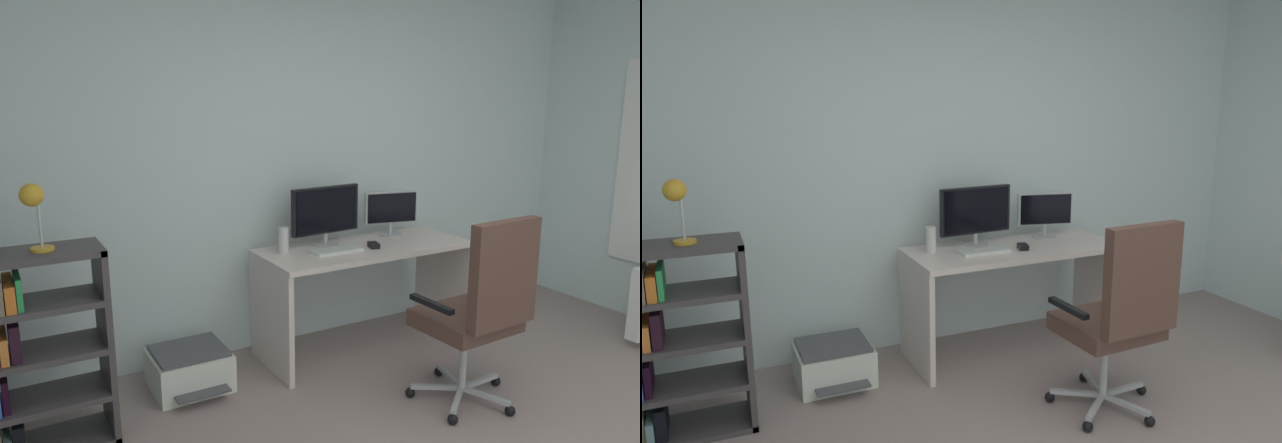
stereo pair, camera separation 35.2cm
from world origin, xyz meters
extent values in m
cube|color=silver|center=(0.00, 2.40, 1.37)|extent=(5.13, 0.10, 2.75)
cube|color=silver|center=(0.33, 1.94, 0.73)|extent=(1.47, 0.61, 0.04)
cube|color=silver|center=(-0.39, 1.94, 0.36)|extent=(0.04, 0.58, 0.71)
cube|color=silver|center=(1.05, 1.94, 0.36)|extent=(0.04, 0.58, 0.71)
cylinder|color=#B2B5B7|center=(0.11, 2.09, 0.76)|extent=(0.18, 0.18, 0.01)
cylinder|color=#B2B5B7|center=(0.11, 2.09, 0.80)|extent=(0.03, 0.03, 0.08)
cube|color=black|center=(0.11, 2.09, 1.00)|extent=(0.53, 0.07, 0.32)
cube|color=black|center=(0.11, 2.07, 1.00)|extent=(0.49, 0.04, 0.30)
cylinder|color=#B2B5B7|center=(0.67, 2.09, 0.76)|extent=(0.18, 0.18, 0.01)
cylinder|color=#B2B5B7|center=(0.67, 2.09, 0.81)|extent=(0.03, 0.03, 0.09)
cube|color=#B7BABC|center=(0.67, 2.09, 0.96)|extent=(0.40, 0.12, 0.23)
cube|color=black|center=(0.66, 2.07, 0.96)|extent=(0.37, 0.09, 0.21)
cube|color=silver|center=(0.08, 1.89, 0.76)|extent=(0.34, 0.13, 0.02)
cube|color=black|center=(0.35, 1.86, 0.77)|extent=(0.08, 0.11, 0.03)
cylinder|color=silver|center=(-0.24, 2.04, 0.84)|extent=(0.07, 0.07, 0.17)
cube|color=#B7BABC|center=(0.57, 1.05, 0.07)|extent=(0.30, 0.04, 0.02)
sphere|color=black|center=(0.72, 1.05, 0.03)|extent=(0.06, 0.06, 0.06)
cube|color=#B7BABC|center=(0.47, 1.18, 0.07)|extent=(0.11, 0.30, 0.02)
sphere|color=black|center=(0.51, 1.33, 0.03)|extent=(0.06, 0.06, 0.06)
cube|color=#B7BABC|center=(0.30, 1.12, 0.07)|extent=(0.27, 0.19, 0.02)
sphere|color=black|center=(0.17, 1.21, 0.03)|extent=(0.06, 0.06, 0.06)
cube|color=#B7BABC|center=(0.31, 0.95, 0.07)|extent=(0.25, 0.21, 0.02)
sphere|color=black|center=(0.19, 0.85, 0.03)|extent=(0.06, 0.06, 0.06)
cube|color=#B7BABC|center=(0.48, 0.90, 0.07)|extent=(0.13, 0.29, 0.02)
sphere|color=black|center=(0.53, 0.76, 0.03)|extent=(0.06, 0.06, 0.06)
cylinder|color=#B7BABC|center=(0.43, 1.04, 0.26)|extent=(0.04, 0.04, 0.38)
cube|color=brown|center=(0.43, 1.04, 0.50)|extent=(0.52, 0.47, 0.10)
cube|color=brown|center=(0.44, 0.79, 0.84)|extent=(0.46, 0.09, 0.58)
cube|color=black|center=(0.15, 1.03, 0.65)|extent=(0.05, 0.32, 0.03)
cube|color=black|center=(0.70, 1.05, 0.65)|extent=(0.05, 0.32, 0.03)
cube|color=#423C3E|center=(-1.44, 1.73, 0.52)|extent=(0.03, 0.33, 1.04)
cube|color=#423C3E|center=(-1.81, 1.73, 1.02)|extent=(0.78, 0.33, 0.03)
cube|color=#423C3E|center=(-1.81, 1.73, 0.02)|extent=(0.78, 0.33, 0.03)
cube|color=#423C3E|center=(-1.81, 1.73, 0.27)|extent=(0.71, 0.33, 0.03)
cube|color=#423C3E|center=(-1.81, 1.73, 0.52)|extent=(0.71, 0.33, 0.03)
cube|color=#423C3E|center=(-1.81, 1.73, 0.77)|extent=(0.71, 0.33, 0.03)
cube|color=olive|center=(-1.97, 1.74, 0.11)|extent=(0.03, 0.23, 0.15)
cube|color=slate|center=(-1.93, 1.74, 0.09)|extent=(0.04, 0.29, 0.12)
cube|color=black|center=(-1.88, 1.73, 0.12)|extent=(0.06, 0.25, 0.17)
cube|color=black|center=(-1.92, 1.74, 0.37)|extent=(0.03, 0.25, 0.17)
cube|color=orange|center=(-1.90, 1.72, 0.60)|extent=(0.04, 0.25, 0.13)
cube|color=black|center=(-1.85, 1.73, 0.63)|extent=(0.05, 0.26, 0.18)
cube|color=#776555|center=(-1.90, 1.73, 0.86)|extent=(0.03, 0.30, 0.16)
cube|color=orange|center=(-1.85, 1.73, 0.85)|extent=(0.04, 0.29, 0.13)
cube|color=#2B934D|center=(-1.81, 1.73, 0.86)|extent=(0.03, 0.26, 0.16)
cylinder|color=gold|center=(-1.69, 1.73, 1.04)|extent=(0.11, 0.11, 0.02)
cylinder|color=silver|center=(-1.69, 1.73, 1.16)|extent=(0.01, 0.01, 0.22)
sphere|color=gold|center=(-1.71, 1.73, 1.31)|extent=(0.11, 0.11, 0.11)
cube|color=silver|center=(-0.92, 1.98, 0.12)|extent=(0.46, 0.40, 0.23)
cube|color=#4C4C51|center=(-0.92, 1.98, 0.24)|extent=(0.42, 0.37, 0.02)
cube|color=#4C4C51|center=(-0.92, 1.74, 0.07)|extent=(0.32, 0.10, 0.01)
camera|label=1|loc=(-1.92, -1.34, 1.78)|focal=33.48mm
camera|label=2|loc=(-1.61, -1.50, 1.78)|focal=33.48mm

